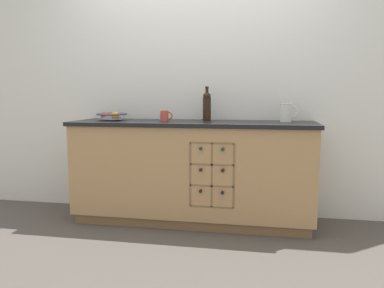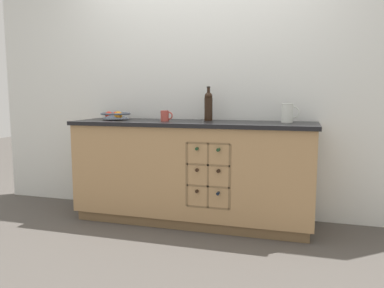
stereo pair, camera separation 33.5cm
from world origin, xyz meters
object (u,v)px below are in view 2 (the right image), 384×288
at_px(standing_wine_bottle, 208,105).
at_px(white_pitcher, 288,113).
at_px(fruit_bowl, 115,115).
at_px(ceramic_mug, 165,116).

bearing_deg(standing_wine_bottle, white_pitcher, -5.45).
bearing_deg(fruit_bowl, ceramic_mug, -6.90).
bearing_deg(fruit_bowl, standing_wine_bottle, 9.30).
xyz_separation_m(ceramic_mug, standing_wine_bottle, (0.35, 0.21, 0.09)).
bearing_deg(standing_wine_bottle, fruit_bowl, -170.70).
xyz_separation_m(white_pitcher, standing_wine_bottle, (-0.71, 0.07, 0.06)).
height_order(ceramic_mug, standing_wine_bottle, standing_wine_bottle).
height_order(white_pitcher, standing_wine_bottle, standing_wine_bottle).
distance_m(fruit_bowl, standing_wine_bottle, 0.89).
relative_size(white_pitcher, ceramic_mug, 1.42).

